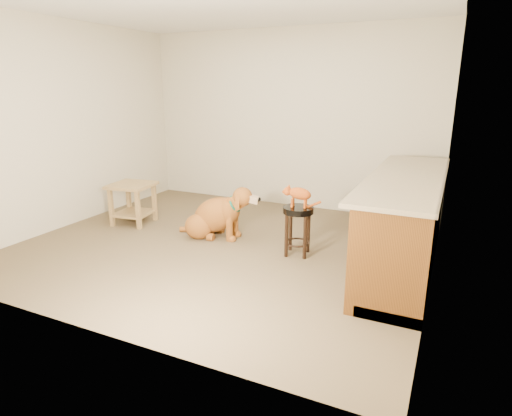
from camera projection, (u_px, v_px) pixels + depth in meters
The scene contains 8 objects.
floor at pixel (224, 245), 4.98m from camera, with size 4.50×4.00×0.01m, color brown.
room_shell at pixel (220, 97), 4.52m from camera, with size 4.54×4.04×2.62m.
cabinet_run at pixel (405, 225), 4.33m from camera, with size 0.70×2.56×0.94m.
padded_stool at pixel (298, 221), 4.62m from camera, with size 0.33×0.33×0.54m.
wood_stool at pixel (410, 194), 5.59m from camera, with size 0.46×0.46×0.82m.
side_table at pixel (133, 197), 5.70m from camera, with size 0.59×0.59×0.55m.
golden_retriever at pixel (216, 216), 5.21m from camera, with size 1.10×0.57×0.70m.
tabby_kitten at pixel (298, 194), 4.54m from camera, with size 0.41×0.20×0.26m.
Camera 1 is at (2.33, -4.06, 1.80)m, focal length 30.00 mm.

